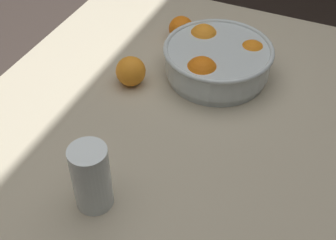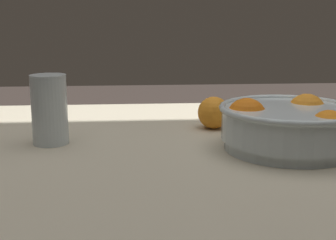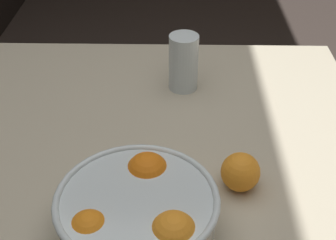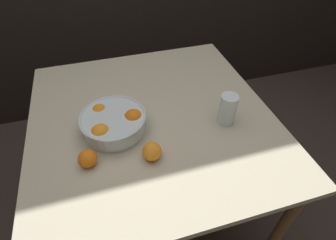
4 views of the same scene
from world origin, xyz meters
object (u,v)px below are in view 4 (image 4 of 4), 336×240
juice_glass (227,111)px  orange_loose_near_bowl (152,151)px  fruit_bowl (114,123)px  orange_loose_front (88,159)px

juice_glass → orange_loose_near_bowl: 0.37m
orange_loose_near_bowl → juice_glass: bearing=16.4°
orange_loose_near_bowl → fruit_bowl: bearing=122.5°
orange_loose_near_bowl → orange_loose_front: orange_loose_near_bowl is taller
fruit_bowl → juice_glass: size_ratio=1.93×
fruit_bowl → orange_loose_near_bowl: fruit_bowl is taller
juice_glass → orange_loose_front: 0.60m
orange_loose_near_bowl → orange_loose_front: size_ratio=1.07×
orange_loose_near_bowl → orange_loose_front: (-0.24, 0.04, -0.00)m
juice_glass → orange_loose_near_bowl: size_ratio=1.91×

